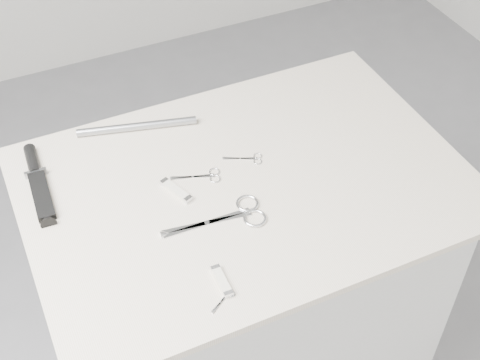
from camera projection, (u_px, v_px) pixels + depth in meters
name	position (u px, v px, depth m)	size (l,w,h in m)	color
plinth	(245.00, 302.00, 1.85)	(0.90, 0.60, 0.90)	silver
display_board	(246.00, 184.00, 1.53)	(1.00, 0.70, 0.02)	beige
large_shears	(235.00, 215.00, 1.44)	(0.23, 0.10, 0.01)	silver
embroidery_scissors_a	(205.00, 176.00, 1.53)	(0.11, 0.06, 0.00)	silver
embroidery_scissors_b	(249.00, 159.00, 1.57)	(0.09, 0.06, 0.00)	silver
tiny_scissors	(224.00, 298.00, 1.29)	(0.06, 0.05, 0.00)	silver
sheathed_knife	(37.00, 179.00, 1.51)	(0.06, 0.25, 0.03)	black
pocket_knife_a	(176.00, 191.00, 1.49)	(0.05, 0.09, 0.01)	beige
pocket_knife_b	(222.00, 281.00, 1.31)	(0.02, 0.08, 0.01)	beige
metal_rail	(137.00, 126.00, 1.64)	(0.02, 0.02, 0.29)	gray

